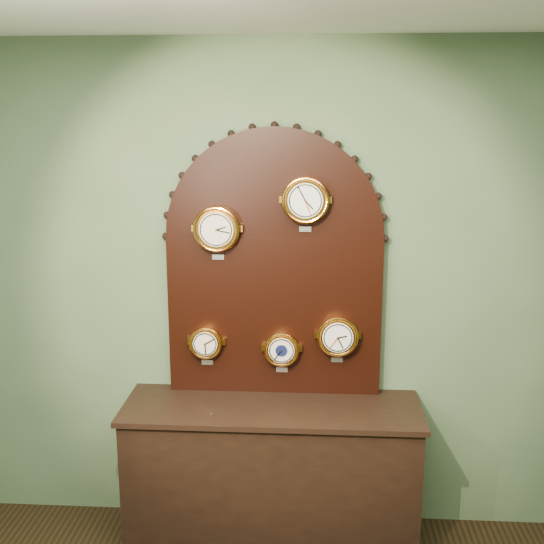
# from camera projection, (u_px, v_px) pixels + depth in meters

# --- Properties ---
(wall_back) EXTENTS (4.00, 0.00, 4.00)m
(wall_back) POSITION_uv_depth(u_px,v_px,m) (275.00, 293.00, 3.87)
(wall_back) COLOR #4E6847
(wall_back) RESTS_ON ground
(shop_counter) EXTENTS (1.60, 0.50, 0.80)m
(shop_counter) POSITION_uv_depth(u_px,v_px,m) (272.00, 477.00, 3.83)
(shop_counter) COLOR black
(shop_counter) RESTS_ON ground_plane
(display_board) EXTENTS (1.26, 0.06, 1.53)m
(display_board) POSITION_uv_depth(u_px,v_px,m) (274.00, 256.00, 3.77)
(display_board) COLOR black
(display_board) RESTS_ON shop_counter
(roman_clock) EXTENTS (0.25, 0.08, 0.30)m
(roman_clock) POSITION_uv_depth(u_px,v_px,m) (217.00, 229.00, 3.69)
(roman_clock) COLOR orange
(roman_clock) RESTS_ON display_board
(arabic_clock) EXTENTS (0.25, 0.08, 0.30)m
(arabic_clock) POSITION_uv_depth(u_px,v_px,m) (305.00, 200.00, 3.62)
(arabic_clock) COLOR orange
(arabic_clock) RESTS_ON display_board
(hygrometer) EXTENTS (0.19, 0.08, 0.24)m
(hygrometer) POSITION_uv_depth(u_px,v_px,m) (206.00, 342.00, 3.84)
(hygrometer) COLOR orange
(hygrometer) RESTS_ON display_board
(barometer) EXTENTS (0.20, 0.08, 0.25)m
(barometer) POSITION_uv_depth(u_px,v_px,m) (282.00, 349.00, 3.82)
(barometer) COLOR orange
(barometer) RESTS_ON display_board
(tide_clock) EXTENTS (0.23, 0.08, 0.28)m
(tide_clock) POSITION_uv_depth(u_px,v_px,m) (338.00, 336.00, 3.78)
(tide_clock) COLOR orange
(tide_clock) RESTS_ON display_board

